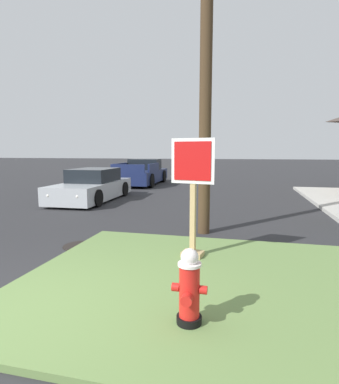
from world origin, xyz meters
The scene contains 8 objects.
ground_plane centered at (0.00, 0.00, 0.00)m, with size 160.00×160.00×0.00m, color #2B2B2D.
grass_corner_patch centered at (2.26, 1.51, 0.04)m, with size 5.62×4.41×0.08m, color #668447.
fire_hydrant centered at (2.09, 0.34, 0.47)m, with size 0.38×0.34×0.83m.
stop_sign centered at (1.78, 2.47, 1.10)m, with size 0.76×0.34×2.07m.
manhole_cover centered at (-0.58, 2.77, 0.01)m, with size 0.70×0.70×0.02m, color black.
parked_sedan_silver centered at (-3.21, 8.39, 0.54)m, with size 1.99×4.46×1.25m.
pickup_truck_navy centered at (-3.21, 14.61, 0.62)m, with size 2.29×5.08×1.48m.
utility_pole centered at (1.74, 4.40, 4.57)m, with size 1.38×0.28×8.78m.
Camera 1 is at (2.61, -2.75, 1.92)m, focal length 28.81 mm.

